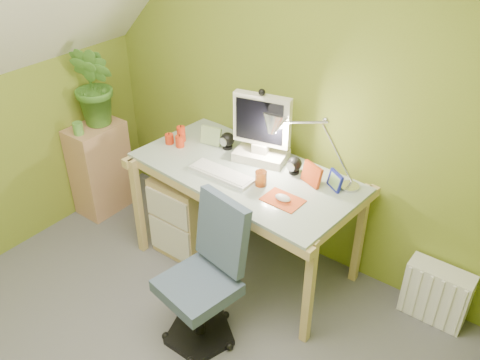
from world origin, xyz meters
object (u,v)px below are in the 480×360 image
Objects in this scene: task_chair at (197,287)px; side_ledge at (101,168)px; desk_lamp at (325,135)px; potted_plant at (95,86)px; desk at (245,219)px; radiator at (436,294)px; monitor at (262,121)px.

side_ledge is at bearing 169.71° from task_chair.
side_ledge is (-1.81, -0.31, -0.74)m from desk_lamp.
potted_plant is at bearing 167.60° from task_chair.
desk is 3.79× the size of radiator.
side_ledge is 1.64m from task_chair.
task_chair is (0.18, -0.70, 0.02)m from desk.
desk_lamp is (0.45, 0.00, 0.04)m from monitor.
monitor reaches higher than side_ledge.
monitor is at bearing 94.76° from desk.
radiator is at bearing 9.76° from side_ledge.
monitor is 0.87× the size of desk_lamp.
desk_lamp is 1.98m from side_ledge.
monitor is 0.45m from desk_lamp.
desk_lamp is 0.78× the size of task_chair.
potted_plant reaches higher than side_ledge.
potted_plant reaches higher than desk.
monitor is at bearing -173.67° from radiator.
potted_plant is (-1.32, -0.26, -0.00)m from monitor.
desk is 0.87m from desk_lamp.
side_ledge is at bearing 176.17° from desk_lamp.
side_ledge is 0.91× the size of task_chair.
side_ledge is at bearing -126.53° from potted_plant.
monitor reaches higher than radiator.
potted_plant reaches higher than task_chair.
radiator is at bearing 19.02° from desk.
task_chair is at bearing -136.70° from radiator.
task_chair reaches higher than side_ledge.
monitor is 0.68× the size of task_chair.
desk_lamp is at bearing -13.13° from monitor.
desk_lamp is 0.86× the size of side_ledge.
potted_plant is at bearing 178.03° from monitor.
task_chair is at bearing -20.41° from side_ledge.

